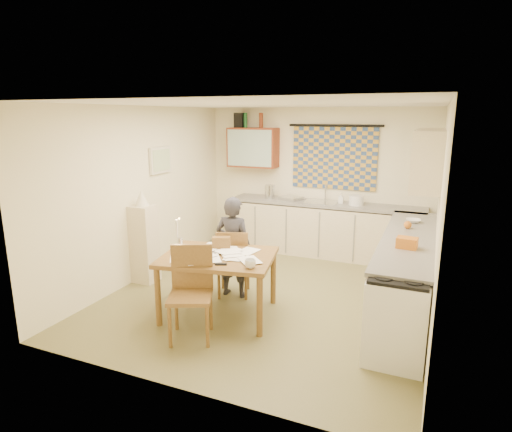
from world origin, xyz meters
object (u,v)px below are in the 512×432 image
at_px(counter_right, 406,272).
at_px(dining_table, 219,284).
at_px(stove, 396,318).
at_px(person, 233,247).
at_px(chair_far, 234,275).
at_px(shelf_stand, 144,244).
at_px(counter_back, 323,229).

relative_size(counter_right, dining_table, 2.01).
height_order(stove, person, person).
relative_size(counter_right, person, 2.18).
xyz_separation_m(stove, chair_far, (-2.15, 0.81, -0.16)).
relative_size(stove, shelf_stand, 0.79).
height_order(dining_table, chair_far, chair_far).
distance_m(chair_far, shelf_stand, 1.42).
xyz_separation_m(counter_right, stove, (-0.00, -1.33, -0.01)).
height_order(stove, dining_table, stove).
bearing_deg(person, chair_far, -69.53).
relative_size(stove, person, 0.66).
distance_m(dining_table, chair_far, 0.60).
xyz_separation_m(dining_table, person, (-0.08, 0.57, 0.30)).
relative_size(counter_right, stove, 3.32).
height_order(stove, shelf_stand, shelf_stand).
xyz_separation_m(counter_right, chair_far, (-2.15, -0.52, -0.17)).
height_order(chair_far, person, person).
xyz_separation_m(counter_back, shelf_stand, (-2.07, -2.22, 0.11)).
bearing_deg(stove, chair_far, 159.43).
xyz_separation_m(stove, shelf_stand, (-3.54, 0.74, 0.12)).
distance_m(chair_far, person, 0.39).
bearing_deg(shelf_stand, dining_table, -19.41).
xyz_separation_m(dining_table, chair_far, (-0.08, 0.58, -0.09)).
bearing_deg(shelf_stand, stove, -11.85).
xyz_separation_m(counter_right, dining_table, (-2.07, -1.10, -0.07)).
bearing_deg(counter_back, shelf_stand, -132.94).
xyz_separation_m(counter_back, stove, (1.47, -2.97, -0.01)).
bearing_deg(counter_right, person, -166.03).
height_order(chair_far, shelf_stand, shelf_stand).
distance_m(counter_back, dining_table, 2.81).
height_order(counter_back, counter_right, same).
height_order(counter_back, person, person).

